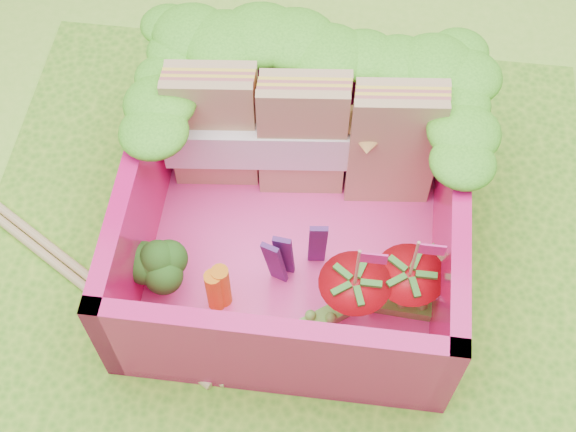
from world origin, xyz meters
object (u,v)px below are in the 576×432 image
(bento_box, at_px, (294,213))
(chopsticks, at_px, (29,237))
(strawberry_left, at_px, (352,298))
(strawberry_right, at_px, (406,290))
(broccoli, at_px, (158,262))
(sandwich_stack, at_px, (305,136))

(bento_box, xyz_separation_m, chopsticks, (-1.13, -0.10, -0.26))
(strawberry_left, relative_size, strawberry_right, 1.01)
(broccoli, height_order, strawberry_left, strawberry_left)
(bento_box, relative_size, chopsticks, 0.68)
(sandwich_stack, relative_size, strawberry_left, 2.25)
(sandwich_stack, distance_m, chopsticks, 1.25)
(strawberry_right, bearing_deg, strawberry_left, -162.80)
(sandwich_stack, relative_size, broccoli, 3.70)
(bento_box, xyz_separation_m, strawberry_right, (0.47, -0.24, -0.08))
(broccoli, xyz_separation_m, strawberry_left, (0.77, -0.05, -0.03))
(chopsticks, bearing_deg, strawberry_left, -8.53)
(strawberry_right, bearing_deg, chopsticks, 174.76)
(bento_box, distance_m, strawberry_right, 0.53)
(broccoli, relative_size, strawberry_left, 0.61)
(broccoli, xyz_separation_m, chopsticks, (-0.62, 0.16, -0.20))
(strawberry_left, height_order, strawberry_right, strawberry_left)
(bento_box, relative_size, strawberry_left, 2.53)
(bento_box, relative_size, broccoli, 4.16)
(broccoli, distance_m, strawberry_left, 0.77)
(sandwich_stack, xyz_separation_m, strawberry_left, (0.26, -0.63, -0.17))
(sandwich_stack, xyz_separation_m, chopsticks, (-1.13, -0.42, -0.34))
(strawberry_left, bearing_deg, sandwich_stack, 112.36)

